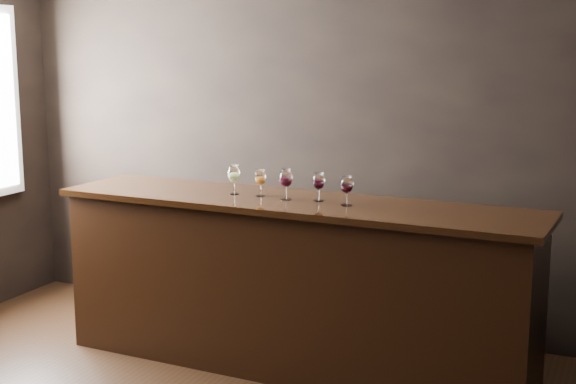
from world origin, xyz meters
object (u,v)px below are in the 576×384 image
at_px(glass_white, 234,174).
at_px(glass_red_c, 347,185).
at_px(glass_red_a, 286,179).
at_px(bar_counter, 293,287).
at_px(back_bar_shelf, 206,264).
at_px(glass_red_b, 319,182).
at_px(glass_amber, 260,178).

xyz_separation_m(glass_white, glass_red_c, (0.86, -0.06, -0.01)).
bearing_deg(glass_white, glass_red_a, -5.50).
bearing_deg(bar_counter, glass_white, 178.59).
xyz_separation_m(back_bar_shelf, glass_red_c, (1.51, -0.78, 0.90)).
xyz_separation_m(back_bar_shelf, glass_red_a, (1.06, -0.75, 0.91)).
distance_m(glass_white, glass_red_a, 0.42).
height_order(glass_red_a, glass_red_c, glass_red_a).
distance_m(bar_counter, glass_red_b, 0.77).
distance_m(glass_amber, glass_red_b, 0.44).
relative_size(back_bar_shelf, glass_red_a, 11.19).
xyz_separation_m(bar_counter, glass_amber, (-0.26, 0.03, 0.74)).
relative_size(glass_white, glass_red_a, 0.99).
distance_m(glass_white, glass_red_b, 0.64).
xyz_separation_m(glass_amber, glass_red_a, (0.21, -0.04, 0.02)).
relative_size(bar_counter, glass_red_b, 16.93).
bearing_deg(glass_red_b, glass_red_c, -16.21).
bearing_deg(bar_counter, glass_amber, 174.95).
relative_size(bar_counter, glass_red_c, 16.63).
bearing_deg(glass_red_b, glass_amber, 179.66).
xyz_separation_m(bar_counter, back_bar_shelf, (-1.11, 0.74, -0.15)).
xyz_separation_m(bar_counter, glass_red_a, (-0.05, -0.01, 0.76)).
distance_m(glass_amber, glass_red_c, 0.66).
xyz_separation_m(glass_red_b, glass_red_c, (0.22, -0.06, 0.00)).
relative_size(bar_counter, glass_white, 15.77).
relative_size(bar_counter, back_bar_shelf, 1.39).
relative_size(bar_counter, glass_amber, 17.58).
bearing_deg(glass_amber, glass_white, -178.86).
height_order(glass_red_b, glass_red_c, glass_red_c).
distance_m(back_bar_shelf, glass_red_c, 1.92).
bearing_deg(glass_red_a, glass_red_c, -2.91).
height_order(glass_white, glass_red_b, glass_white).
xyz_separation_m(glass_red_a, glass_red_c, (0.44, -0.02, -0.01)).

